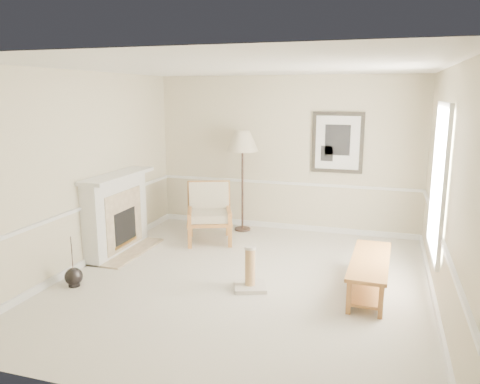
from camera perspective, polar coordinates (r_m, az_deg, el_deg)
name	(u,v)px	position (r m, az deg, el deg)	size (l,w,h in m)	color
ground	(243,281)	(6.65, 0.39, -10.83)	(5.50, 5.50, 0.00)	silver
room	(255,148)	(6.21, 1.85, 5.39)	(5.04, 5.54, 2.92)	beige
fireplace	(117,214)	(7.91, -14.75, -2.60)	(0.64, 1.64, 1.31)	white
floor_vase	(74,277)	(6.83, -19.61, -9.74)	(0.24, 0.24, 0.71)	black
armchair	(209,210)	(8.31, -3.77, -2.15)	(1.02, 1.05, 1.03)	#AE7D38
floor_lamp	(243,144)	(8.69, 0.31, 5.89)	(0.63, 0.63, 1.90)	black
bench	(370,270)	(6.44, 15.52, -9.13)	(0.53, 1.61, 0.46)	#AE7D38
scratching_post	(250,275)	(6.36, 1.23, -10.10)	(0.54, 0.54, 0.60)	beige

